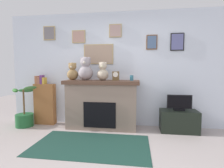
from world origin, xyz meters
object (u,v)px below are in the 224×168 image
at_px(tv_stand, 179,121).
at_px(teddy_bear_cream, 86,70).
at_px(television, 179,103).
at_px(mantel_clock, 116,76).
at_px(fireplace, 102,104).
at_px(teddy_bear_grey, 73,72).
at_px(candle_jar, 132,78).
at_px(teddy_bear_tan, 103,72).
at_px(potted_plant, 24,115).
at_px(bookshelf, 45,102).

distance_m(tv_stand, teddy_bear_cream, 2.26).
xyz_separation_m(tv_stand, television, (0.00, -0.00, 0.38)).
distance_m(television, mantel_clock, 1.44).
bearing_deg(fireplace, television, -1.28).
relative_size(television, teddy_bear_grey, 1.26).
height_order(candle_jar, teddy_bear_tan, teddy_bear_tan).
height_order(candle_jar, teddy_bear_grey, teddy_bear_grey).
xyz_separation_m(teddy_bear_grey, teddy_bear_tan, (0.69, -0.00, 0.00)).
distance_m(potted_plant, tv_stand, 3.41).
bearing_deg(television, potted_plant, -177.66).
bearing_deg(mantel_clock, bookshelf, 177.20).
relative_size(fireplace, tv_stand, 2.18).
xyz_separation_m(candle_jar, teddy_bear_cream, (-1.01, -0.00, 0.17)).
xyz_separation_m(tv_stand, teddy_bear_cream, (-2.00, 0.02, 1.07)).
distance_m(tv_stand, teddy_bear_tan, 1.90).
relative_size(television, candle_jar, 4.31).
bearing_deg(bookshelf, teddy_bear_tan, -3.33).
bearing_deg(potted_plant, candle_jar, 3.74).
distance_m(fireplace, bookshelf, 1.40).
relative_size(candle_jar, teddy_bear_tan, 0.29).
xyz_separation_m(tv_stand, candle_jar, (-0.99, 0.02, 0.89)).
bearing_deg(fireplace, teddy_bear_grey, -178.43).
height_order(potted_plant, candle_jar, candle_jar).
relative_size(teddy_bear_grey, teddy_bear_cream, 0.76).
xyz_separation_m(fireplace, teddy_bear_tan, (0.02, -0.02, 0.70)).
xyz_separation_m(potted_plant, television, (3.40, 0.14, 0.33)).
distance_m(mantel_clock, teddy_bear_cream, 0.68).
xyz_separation_m(fireplace, tv_stand, (1.64, -0.04, -0.31)).
distance_m(fireplace, teddy_bear_cream, 0.84).
bearing_deg(tv_stand, teddy_bear_grey, 179.57).
relative_size(bookshelf, television, 2.36).
bearing_deg(teddy_bear_cream, tv_stand, -0.49).
bearing_deg(potted_plant, teddy_bear_grey, 8.13).
xyz_separation_m(television, teddy_bear_cream, (-2.00, 0.02, 0.69)).
bearing_deg(teddy_bear_grey, candle_jar, 0.02).
distance_m(potted_plant, mantel_clock, 2.27).
bearing_deg(potted_plant, bookshelf, 33.24).
distance_m(mantel_clock, teddy_bear_grey, 0.98).
height_order(fireplace, television, fireplace).
relative_size(fireplace, teddy_bear_tan, 4.06).
distance_m(potted_plant, candle_jar, 2.57).
height_order(bookshelf, teddy_bear_cream, teddy_bear_cream).
xyz_separation_m(television, mantel_clock, (-1.33, 0.02, 0.56)).
relative_size(mantel_clock, teddy_bear_cream, 0.38).
bearing_deg(bookshelf, television, -1.91).
relative_size(fireplace, teddy_bear_cream, 3.17).
distance_m(television, candle_jar, 1.11).
bearing_deg(television, mantel_clock, 179.24).
bearing_deg(mantel_clock, potted_plant, -175.68).
xyz_separation_m(fireplace, mantel_clock, (0.31, -0.02, 0.62)).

